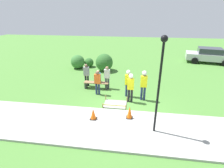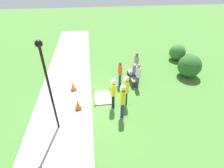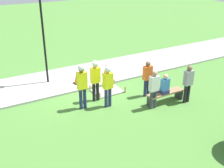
% 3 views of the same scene
% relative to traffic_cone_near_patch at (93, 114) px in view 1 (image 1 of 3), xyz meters
% --- Properties ---
extents(ground_plane, '(60.00, 60.00, 0.00)m').
position_rel_traffic_cone_near_patch_xyz_m(ground_plane, '(1.49, 1.09, -0.40)').
color(ground_plane, '#477A33').
extents(sidewalk, '(28.00, 3.18, 0.10)m').
position_rel_traffic_cone_near_patch_xyz_m(sidewalk, '(1.49, -0.49, -0.35)').
color(sidewalk, '#9E9E99').
rests_on(sidewalk, ground_plane).
extents(wet_concrete_patch, '(1.39, 1.05, 0.32)m').
position_rel_traffic_cone_near_patch_xyz_m(wet_concrete_patch, '(0.92, 1.78, -0.36)').
color(wet_concrete_patch, gray).
rests_on(wet_concrete_patch, ground_plane).
extents(traffic_cone_near_patch, '(0.34, 0.34, 0.60)m').
position_rel_traffic_cone_near_patch_xyz_m(traffic_cone_near_patch, '(0.00, 0.00, 0.00)').
color(traffic_cone_near_patch, black).
rests_on(traffic_cone_near_patch, sidewalk).
extents(traffic_cone_far_patch, '(0.34, 0.34, 0.67)m').
position_rel_traffic_cone_near_patch_xyz_m(traffic_cone_far_patch, '(1.84, 0.36, 0.03)').
color(traffic_cone_far_patch, black).
rests_on(traffic_cone_far_patch, sidewalk).
extents(park_bench, '(1.77, 0.44, 0.50)m').
position_rel_traffic_cone_near_patch_xyz_m(park_bench, '(-0.74, 3.97, -0.04)').
color(park_bench, '#2D2D33').
rests_on(park_bench, ground_plane).
extents(person_seated_on_bench, '(0.36, 0.44, 0.89)m').
position_rel_traffic_cone_near_patch_xyz_m(person_seated_on_bench, '(-0.60, 4.02, 0.45)').
color(person_seated_on_bench, navy).
rests_on(person_seated_on_bench, park_bench).
extents(worker_supervisor, '(0.40, 0.28, 1.96)m').
position_rel_traffic_cone_near_patch_xyz_m(worker_supervisor, '(2.58, 2.66, 0.81)').
color(worker_supervisor, navy).
rests_on(worker_supervisor, ground_plane).
extents(worker_assistant, '(0.40, 0.27, 1.87)m').
position_rel_traffic_cone_near_patch_xyz_m(worker_assistant, '(1.79, 2.29, 0.73)').
color(worker_assistant, black).
rests_on(worker_assistant, ground_plane).
extents(worker_trainee, '(0.40, 0.27, 1.84)m').
position_rel_traffic_cone_near_patch_xyz_m(worker_trainee, '(1.59, 3.04, 0.71)').
color(worker_trainee, navy).
rests_on(worker_trainee, ground_plane).
extents(bystander_in_orange_shirt, '(0.40, 0.22, 1.67)m').
position_rel_traffic_cone_near_patch_xyz_m(bystander_in_orange_shirt, '(-0.43, 3.03, 0.55)').
color(bystander_in_orange_shirt, navy).
rests_on(bystander_in_orange_shirt, ground_plane).
extents(bystander_in_gray_shirt, '(0.40, 0.22, 1.68)m').
position_rel_traffic_cone_near_patch_xyz_m(bystander_in_gray_shirt, '(0.04, 4.11, 0.55)').
color(bystander_in_gray_shirt, '#383D47').
rests_on(bystander_in_gray_shirt, ground_plane).
extents(bystander_in_white_shirt, '(0.40, 0.22, 1.70)m').
position_rel_traffic_cone_near_patch_xyz_m(bystander_in_white_shirt, '(-1.57, 4.40, 0.57)').
color(bystander_in_white_shirt, black).
rests_on(bystander_in_white_shirt, ground_plane).
extents(lamppost_near, '(0.28, 0.28, 4.37)m').
position_rel_traffic_cone_near_patch_xyz_m(lamppost_near, '(3.04, -0.56, 2.52)').
color(lamppost_near, black).
rests_on(lamppost_near, sidewalk).
extents(parked_car_silver, '(4.90, 2.75, 1.61)m').
position_rel_traffic_cone_near_patch_xyz_m(parked_car_silver, '(9.81, 12.35, 0.43)').
color(parked_car_silver, '#BCBCC1').
rests_on(parked_car_silver, ground_plane).
extents(shrub_rounded_near, '(1.33, 1.33, 1.33)m').
position_rel_traffic_cone_near_patch_xyz_m(shrub_rounded_near, '(-3.61, 8.45, 0.27)').
color(shrub_rounded_near, '#387033').
rests_on(shrub_rounded_near, ground_plane).
extents(shrub_rounded_mid, '(0.91, 0.91, 0.91)m').
position_rel_traffic_cone_near_patch_xyz_m(shrub_rounded_mid, '(-2.64, 9.04, 0.06)').
color(shrub_rounded_mid, '#2D6028').
rests_on(shrub_rounded_mid, ground_plane).
extents(shrub_rounded_far, '(1.61, 1.61, 1.61)m').
position_rel_traffic_cone_near_patch_xyz_m(shrub_rounded_far, '(-0.90, 8.08, 0.41)').
color(shrub_rounded_far, '#2D6028').
rests_on(shrub_rounded_far, ground_plane).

